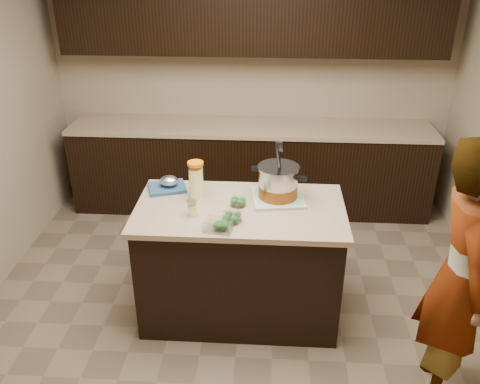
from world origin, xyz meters
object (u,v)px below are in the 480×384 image
object	(u,v)px
stock_pot	(278,184)
lemonade_pitcher	(196,181)
person	(461,278)
island	(240,261)

from	to	relation	value
stock_pot	lemonade_pitcher	world-z (taller)	stock_pot
stock_pot	person	size ratio (longest dim) A/B	0.25
island	person	bearing A→B (deg)	-27.19
island	lemonade_pitcher	distance (m)	0.67
stock_pot	lemonade_pitcher	distance (m)	0.58
lemonade_pitcher	island	bearing A→B (deg)	-22.16
island	person	distance (m)	1.52
island	lemonade_pitcher	xyz separation A→B (m)	(-0.32, 0.13, 0.58)
island	lemonade_pitcher	bearing A→B (deg)	157.84
island	person	size ratio (longest dim) A/B	0.85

